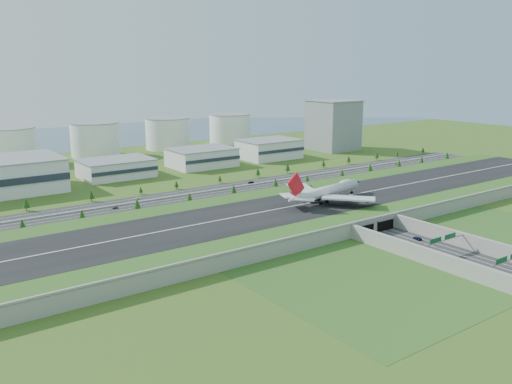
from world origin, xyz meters
TOP-DOWN VIEW (x-y plane):
  - ground at (0.00, 0.00)m, footprint 1200.00×1200.00m
  - airfield_deck at (0.00, -0.09)m, footprint 520.00×100.00m
  - underpass_road at (0.00, -99.42)m, footprint 38.80×120.40m
  - sign_gantry_near at (0.00, -95.04)m, footprint 38.70×0.70m
  - sign_gantry_far at (0.00, -130.04)m, footprint 38.70×0.70m
  - north_expressway at (0.00, 95.00)m, footprint 560.00×36.00m
  - tree_row at (11.98, 93.64)m, footprint 503.22×48.68m
  - hangar_mid_a at (-60.00, 190.00)m, footprint 58.00×42.00m
  - hangar_mid_b at (25.00, 190.00)m, footprint 58.00×42.00m
  - hangar_mid_c at (105.00, 190.00)m, footprint 58.00×42.00m
  - office_tower at (200.00, 195.00)m, footprint 46.00×46.00m
  - fuel_tank_a at (-120.00, 310.00)m, footprint 50.00×50.00m
  - fuel_tank_b at (-35.00, 310.00)m, footprint 50.00×50.00m
  - fuel_tank_c at (50.00, 310.00)m, footprint 50.00×50.00m
  - fuel_tank_d at (135.00, 310.00)m, footprint 50.00×50.00m
  - bay_water at (0.00, 480.00)m, footprint 1200.00×260.00m
  - boeing_747 at (6.34, -2.16)m, footprint 75.21×70.51m
  - car_0 at (-6.89, -83.64)m, footprint 2.48×4.28m
  - car_1 at (-6.81, -129.19)m, footprint 3.16×4.87m
  - car_2 at (9.36, -72.63)m, footprint 4.04×6.06m
  - car_4 at (-101.30, 88.75)m, footprint 4.57×2.35m
  - car_5 at (18.82, 100.57)m, footprint 5.14×2.38m
  - car_6 at (183.68, 86.86)m, footprint 5.25×3.01m
  - car_7 at (-78.40, 104.07)m, footprint 4.78×2.74m

SIDE VIEW (x-z plane):
  - ground at x=0.00m, z-range 0.00..0.00m
  - bay_water at x=0.00m, z-range 0.00..0.06m
  - north_expressway at x=0.00m, z-range 0.00..0.12m
  - car_7 at x=-78.40m, z-range 0.12..1.43m
  - car_0 at x=-6.89m, z-range 0.12..1.49m
  - car_6 at x=183.68m, z-range 0.12..1.50m
  - car_4 at x=-101.30m, z-range 0.12..1.61m
  - car_1 at x=-6.81m, z-range 0.12..1.64m
  - car_2 at x=9.36m, z-range 0.12..1.66m
  - car_5 at x=18.82m, z-range 0.12..1.75m
  - underpass_road at x=0.00m, z-range -0.57..7.43m
  - airfield_deck at x=0.00m, z-range -0.48..8.72m
  - tree_row at x=11.98m, z-range 0.63..9.00m
  - sign_gantry_near at x=0.00m, z-range 2.05..11.85m
  - sign_gantry_far at x=0.00m, z-range 2.05..11.85m
  - hangar_mid_a at x=-60.00m, z-range 0.00..15.00m
  - hangar_mid_b at x=25.00m, z-range 0.00..17.00m
  - hangar_mid_c at x=105.00m, z-range 0.00..19.00m
  - boeing_747 at x=6.34m, z-range 2.90..26.31m
  - fuel_tank_a at x=-120.00m, z-range 0.00..35.00m
  - fuel_tank_b at x=-35.00m, z-range 0.00..35.00m
  - fuel_tank_c at x=50.00m, z-range 0.00..35.00m
  - fuel_tank_d at x=135.00m, z-range 0.00..35.00m
  - office_tower at x=200.00m, z-range 0.00..55.00m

